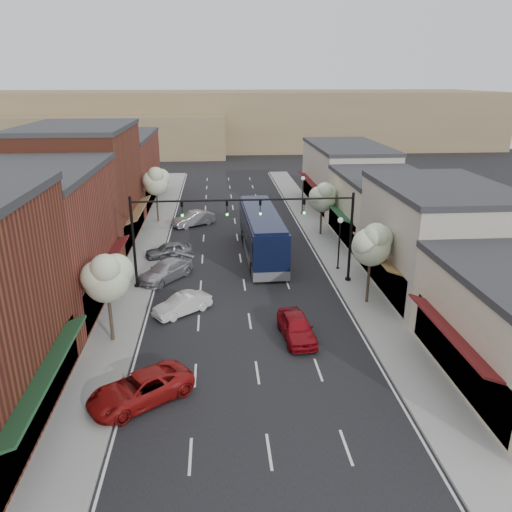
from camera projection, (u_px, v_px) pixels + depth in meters
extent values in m
plane|color=black|center=(252.00, 336.00, 30.37)|extent=(160.00, 160.00, 0.00)
cube|color=gray|center=(149.00, 244.00, 47.07)|extent=(2.80, 73.00, 0.15)
cube|color=gray|center=(324.00, 239.00, 48.33)|extent=(2.80, 73.00, 0.15)
cube|color=gray|center=(164.00, 243.00, 47.17)|extent=(0.25, 73.00, 0.17)
cube|color=gray|center=(310.00, 240.00, 48.23)|extent=(0.25, 73.00, 0.17)
cube|color=black|center=(33.00, 403.00, 21.56)|extent=(0.60, 11.90, 2.60)
cube|color=#1C4728|center=(47.00, 372.00, 21.11)|extent=(1.07, 9.80, 0.49)
cube|color=brown|center=(33.00, 241.00, 33.40)|extent=(9.00, 14.00, 9.00)
cube|color=#2D2D30|center=(22.00, 171.00, 31.81)|extent=(9.20, 14.10, 0.40)
cube|color=black|center=(101.00, 279.00, 34.69)|extent=(0.60, 11.90, 2.60)
cube|color=#571415|center=(111.00, 259.00, 34.25)|extent=(1.07, 9.80, 0.49)
cube|color=brown|center=(83.00, 187.00, 46.28)|extent=(9.00, 14.00, 10.50)
cube|color=#2D2D30|center=(76.00, 127.00, 44.44)|extent=(9.20, 14.10, 0.40)
cube|color=black|center=(132.00, 224.00, 47.83)|extent=(0.60, 11.90, 2.60)
cube|color=olive|center=(139.00, 209.00, 47.38)|extent=(1.07, 9.80, 0.49)
cube|color=brown|center=(116.00, 171.00, 61.72)|extent=(9.00, 18.00, 8.00)
cube|color=#2D2D30|center=(112.00, 136.00, 60.30)|extent=(9.20, 18.10, 0.40)
cube|color=black|center=(151.00, 189.00, 62.84)|extent=(0.60, 15.30, 2.60)
cube|color=#1C4728|center=(157.00, 177.00, 62.40)|extent=(1.07, 12.60, 0.49)
cube|color=black|center=(461.00, 358.00, 24.96)|extent=(0.60, 10.20, 2.60)
cube|color=#571415|center=(450.00, 332.00, 24.39)|extent=(1.07, 8.40, 0.49)
cube|color=#B2A799|center=(437.00, 242.00, 35.77)|extent=(8.00, 12.00, 7.50)
cube|color=#2D2D30|center=(444.00, 187.00, 34.44)|extent=(8.20, 12.10, 0.40)
cube|color=black|center=(384.00, 271.00, 36.22)|extent=(0.60, 10.20, 2.60)
cube|color=olive|center=(375.00, 252.00, 35.65)|extent=(1.07, 8.40, 0.49)
cube|color=beige|center=(383.00, 210.00, 47.29)|extent=(8.00, 12.00, 6.00)
cube|color=#2D2D30|center=(386.00, 177.00, 46.21)|extent=(8.20, 12.10, 0.40)
cube|color=black|center=(344.00, 225.00, 47.48)|extent=(0.60, 10.20, 2.60)
cube|color=#1C4728|center=(336.00, 210.00, 46.91)|extent=(1.07, 8.40, 0.49)
cube|color=#B2A799|center=(346.00, 177.00, 60.25)|extent=(8.00, 16.00, 7.00)
cube|color=#2D2D30|center=(348.00, 146.00, 59.00)|extent=(8.20, 16.10, 0.40)
cube|color=black|center=(316.00, 193.00, 60.62)|extent=(0.60, 13.60, 2.60)
cube|color=#571415|center=(310.00, 181.00, 60.05)|extent=(1.07, 11.20, 0.49)
cube|color=#7A6647|center=(223.00, 119.00, 112.79)|extent=(120.00, 30.00, 12.00)
cube|color=#7A6647|center=(100.00, 135.00, 100.32)|extent=(50.00, 20.00, 8.00)
cylinder|color=black|center=(348.00, 280.00, 38.43)|extent=(0.44, 0.44, 0.30)
cylinder|color=black|center=(351.00, 238.00, 37.30)|extent=(0.20, 0.20, 7.00)
cylinder|color=black|center=(299.00, 199.00, 35.95)|extent=(8.00, 0.14, 0.14)
imported|color=black|center=(304.00, 207.00, 36.18)|extent=(0.18, 0.46, 1.10)
sphere|color=#19E533|center=(304.00, 213.00, 36.21)|extent=(0.18, 0.18, 0.18)
imported|color=black|center=(260.00, 208.00, 35.94)|extent=(0.18, 0.46, 1.10)
sphere|color=#19E533|center=(260.00, 214.00, 35.97)|extent=(0.18, 0.18, 0.18)
cylinder|color=black|center=(137.00, 286.00, 37.22)|extent=(0.44, 0.44, 0.30)
cylinder|color=black|center=(134.00, 244.00, 36.09)|extent=(0.20, 0.20, 7.00)
cylinder|color=black|center=(187.00, 201.00, 35.34)|extent=(8.00, 0.14, 0.14)
imported|color=black|center=(182.00, 209.00, 35.52)|extent=(0.18, 0.46, 1.10)
sphere|color=#19E533|center=(182.00, 215.00, 35.54)|extent=(0.18, 0.18, 0.18)
imported|color=black|center=(227.00, 208.00, 35.76)|extent=(0.18, 0.46, 1.10)
sphere|color=#19E533|center=(227.00, 215.00, 35.79)|extent=(0.18, 0.18, 0.18)
cylinder|color=#47382B|center=(368.00, 279.00, 34.12)|extent=(0.20, 0.20, 3.71)
sphere|color=beige|center=(371.00, 247.00, 33.34)|extent=(2.60, 2.60, 2.60)
sphere|color=beige|center=(378.00, 239.00, 33.50)|extent=(2.00, 2.00, 2.00)
sphere|color=beige|center=(367.00, 243.00, 32.91)|extent=(1.90, 1.90, 1.90)
sphere|color=beige|center=(376.00, 236.00, 32.56)|extent=(1.70, 1.70, 1.70)
cylinder|color=#47382B|center=(321.00, 219.00, 49.20)|extent=(0.20, 0.20, 3.33)
sphere|color=beige|center=(322.00, 199.00, 48.50)|extent=(2.60, 2.60, 2.60)
sphere|color=beige|center=(327.00, 194.00, 48.67)|extent=(2.00, 2.00, 2.00)
sphere|color=beige|center=(319.00, 196.00, 48.08)|extent=(1.90, 1.90, 1.90)
sphere|color=beige|center=(324.00, 191.00, 47.75)|extent=(1.70, 1.70, 1.70)
cylinder|color=#47382B|center=(110.00, 315.00, 29.15)|extent=(0.20, 0.20, 3.52)
sphere|color=beige|center=(107.00, 280.00, 28.40)|extent=(2.60, 2.60, 2.60)
sphere|color=beige|center=(116.00, 271.00, 28.57)|extent=(2.00, 2.00, 2.00)
sphere|color=beige|center=(98.00, 277.00, 27.98)|extent=(1.90, 1.90, 1.90)
sphere|color=beige|center=(105.00, 269.00, 27.64)|extent=(1.70, 1.70, 1.70)
cylinder|color=#47382B|center=(157.00, 205.00, 53.49)|extent=(0.20, 0.20, 3.84)
sphere|color=beige|center=(156.00, 183.00, 52.68)|extent=(2.60, 2.60, 2.60)
sphere|color=beige|center=(161.00, 178.00, 52.84)|extent=(2.00, 2.00, 2.00)
sphere|color=beige|center=(151.00, 180.00, 52.24)|extent=(1.90, 1.90, 1.90)
sphere|color=beige|center=(156.00, 175.00, 51.89)|extent=(1.70, 1.70, 1.70)
cylinder|color=black|center=(338.00, 269.00, 40.77)|extent=(0.28, 0.28, 0.20)
cylinder|color=black|center=(339.00, 247.00, 40.13)|extent=(0.12, 0.12, 4.00)
sphere|color=white|center=(340.00, 220.00, 39.38)|extent=(0.44, 0.44, 0.44)
cylinder|color=black|center=(302.00, 214.00, 57.19)|extent=(0.28, 0.28, 0.20)
cylinder|color=black|center=(302.00, 198.00, 56.55)|extent=(0.12, 0.12, 4.00)
sphere|color=white|center=(303.00, 178.00, 55.80)|extent=(0.44, 0.44, 0.44)
cube|color=black|center=(262.00, 233.00, 43.39)|extent=(3.20, 13.15, 3.36)
cube|color=#595B60|center=(262.00, 249.00, 43.90)|extent=(3.22, 13.17, 0.76)
cube|color=black|center=(262.00, 227.00, 43.22)|extent=(3.23, 12.10, 1.20)
cube|color=black|center=(262.00, 213.00, 42.80)|extent=(2.95, 12.62, 0.27)
cube|color=black|center=(272.00, 249.00, 37.08)|extent=(2.27, 0.14, 1.31)
cylinder|color=black|center=(252.00, 269.00, 39.50)|extent=(0.38, 1.14, 1.13)
cylinder|color=black|center=(284.00, 267.00, 39.76)|extent=(0.38, 1.14, 1.13)
cylinder|color=black|center=(243.00, 236.00, 47.66)|extent=(0.38, 1.14, 1.13)
cylinder|color=black|center=(270.00, 235.00, 47.92)|extent=(0.38, 1.14, 1.13)
cylinder|color=black|center=(245.00, 241.00, 46.23)|extent=(0.38, 1.14, 1.13)
cylinder|color=black|center=(272.00, 240.00, 46.49)|extent=(0.38, 1.14, 1.13)
imported|color=maroon|center=(296.00, 327.00, 29.88)|extent=(2.17, 4.57, 1.51)
imported|color=maroon|center=(140.00, 389.00, 24.02)|extent=(5.56, 4.90, 1.43)
imported|color=silver|center=(182.00, 304.00, 33.08)|extent=(4.01, 3.54, 1.31)
imported|color=#A4A4A9|center=(166.00, 271.00, 38.64)|extent=(4.72, 5.26, 1.47)
imported|color=#5B5E63|center=(169.00, 250.00, 43.40)|extent=(4.31, 2.67, 1.37)
imported|color=#A6A5AB|center=(193.00, 219.00, 52.76)|extent=(4.74, 3.90, 1.52)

